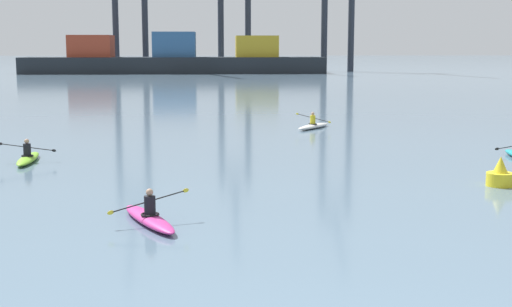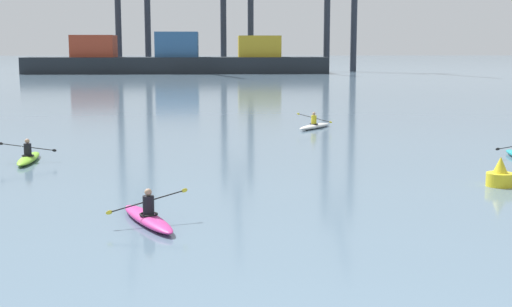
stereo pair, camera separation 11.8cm
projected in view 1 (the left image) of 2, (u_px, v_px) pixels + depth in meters
container_barge at (175, 60)px, 125.30m from camera, size 53.61×8.86×7.34m
channel_buoy at (500, 175)px, 23.32m from camera, size 0.90×0.90×1.00m
kayak_magenta at (149, 217)px, 18.34m from camera, size 2.07×3.34×0.95m
kayak_lime at (28, 158)px, 28.25m from camera, size 2.27×3.43×0.95m
kayak_white at (313, 125)px, 39.93m from camera, size 2.46×3.12×0.95m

